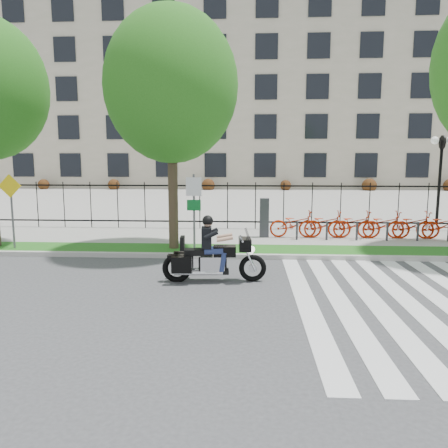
{
  "coord_description": "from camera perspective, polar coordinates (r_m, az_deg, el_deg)",
  "views": [
    {
      "loc": [
        0.92,
        -9.44,
        3.14
      ],
      "look_at": [
        0.2,
        3.0,
        1.27
      ],
      "focal_mm": 35.0,
      "sensor_mm": 36.0,
      "label": 1
    }
  ],
  "objects": [
    {
      "name": "ground",
      "position": [
        9.99,
        -2.18,
        -9.8
      ],
      "size": [
        120.0,
        120.0,
        0.0
      ],
      "primitive_type": "plane",
      "color": "#3B3B3E",
      "rests_on": "ground"
    },
    {
      "name": "curb",
      "position": [
        13.91,
        -0.58,
        -4.21
      ],
      "size": [
        60.0,
        0.2,
        0.15
      ],
      "primitive_type": "cube",
      "color": "#ADAAA3",
      "rests_on": "ground"
    },
    {
      "name": "grass_verge",
      "position": [
        14.74,
        -0.36,
        -3.48
      ],
      "size": [
        60.0,
        1.5,
        0.15
      ],
      "primitive_type": "cube",
      "color": "#1B5A16",
      "rests_on": "ground"
    },
    {
      "name": "sidewalk",
      "position": [
        17.19,
        0.17,
        -1.75
      ],
      "size": [
        60.0,
        3.5,
        0.15
      ],
      "primitive_type": "cube",
      "color": "gray",
      "rests_on": "ground"
    },
    {
      "name": "plaza",
      "position": [
        34.59,
        1.75,
        3.38
      ],
      "size": [
        80.0,
        34.0,
        0.1
      ],
      "primitive_type": "cube",
      "color": "gray",
      "rests_on": "ground"
    },
    {
      "name": "crosswalk_stripes",
      "position": [
        10.69,
        24.92,
        -9.35
      ],
      "size": [
        5.7,
        8.0,
        0.01
      ],
      "primitive_type": null,
      "color": "silver",
      "rests_on": "ground"
    },
    {
      "name": "iron_fence",
      "position": [
        18.77,
        0.46,
        2.43
      ],
      "size": [
        30.0,
        0.06,
        2.0
      ],
      "primitive_type": null,
      "color": "black",
      "rests_on": "sidewalk"
    },
    {
      "name": "office_building",
      "position": [
        54.79,
        2.38,
        15.66
      ],
      "size": [
        60.0,
        21.9,
        20.15
      ],
      "color": "#A8A087",
      "rests_on": "ground"
    },
    {
      "name": "lamp_post_right",
      "position": [
        23.28,
        26.51,
        7.79
      ],
      "size": [
        1.06,
        0.7,
        4.25
      ],
      "color": "black",
      "rests_on": "ground"
    },
    {
      "name": "street_tree_1",
      "position": [
        14.79,
        -6.91,
        17.45
      ],
      "size": [
        4.31,
        4.31,
        7.8
      ],
      "color": "#3D2F21",
      "rests_on": "grass_verge"
    },
    {
      "name": "bike_share_station",
      "position": [
        17.41,
        18.18,
        -0.06
      ],
      "size": [
        7.86,
        0.88,
        1.5
      ],
      "color": "#2D2D33",
      "rests_on": "sidewalk"
    },
    {
      "name": "sign_pole_regulatory",
      "position": [
        14.2,
        -3.95,
        2.84
      ],
      "size": [
        0.5,
        0.09,
        2.5
      ],
      "color": "#59595B",
      "rests_on": "grass_verge"
    },
    {
      "name": "sign_pole_warning",
      "position": [
        16.15,
        -26.05,
        2.69
      ],
      "size": [
        0.78,
        0.09,
        2.49
      ],
      "color": "#59595B",
      "rests_on": "grass_verge"
    },
    {
      "name": "motorcycle_rider",
      "position": [
        11.21,
        -1.35,
        -4.11
      ],
      "size": [
        2.69,
        0.81,
        2.07
      ],
      "color": "black",
      "rests_on": "ground"
    }
  ]
}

